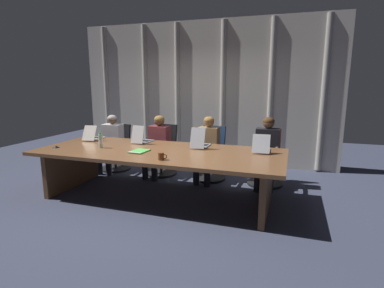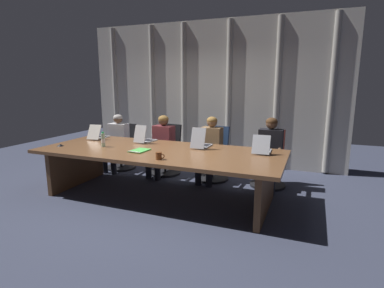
{
  "view_description": "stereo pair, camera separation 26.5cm",
  "coord_description": "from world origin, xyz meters",
  "px_view_note": "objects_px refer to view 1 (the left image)",
  "views": [
    {
      "loc": [
        1.89,
        -4.08,
        1.75
      ],
      "look_at": [
        0.48,
        0.15,
        0.84
      ],
      "focal_mm": 28.45,
      "sensor_mm": 36.0,
      "label": 1
    },
    {
      "loc": [
        2.13,
        -3.99,
        1.75
      ],
      "look_at": [
        0.48,
        0.15,
        0.84
      ],
      "focal_mm": 28.45,
      "sensor_mm": 36.0,
      "label": 2
    }
  ],
  "objects_px": {
    "laptop_center": "(200,143)",
    "office_chair_center": "(210,159)",
    "laptop_left_mid": "(142,139)",
    "person_left_mid": "(157,142)",
    "person_left_end": "(111,140)",
    "conference_mic_left_side": "(56,147)",
    "office_chair_left_mid": "(162,156)",
    "coffee_mug_near": "(161,156)",
    "laptop_right_mid": "(261,148)",
    "water_bottle_primary": "(101,141)",
    "office_chair_right_mid": "(266,164)",
    "spiral_notepad": "(139,151)",
    "office_chair_left_end": "(117,153)",
    "person_right_mid": "(267,148)",
    "laptop_left_end": "(94,137)",
    "person_center": "(207,145)"
  },
  "relations": [
    {
      "from": "laptop_center",
      "to": "person_left_end",
      "type": "distance_m",
      "value": 2.13
    },
    {
      "from": "office_chair_left_mid",
      "to": "spiral_notepad",
      "type": "relative_size",
      "value": 2.97
    },
    {
      "from": "office_chair_left_end",
      "to": "coffee_mug_near",
      "type": "xyz_separation_m",
      "value": [
        1.76,
        -1.69,
        0.45
      ]
    },
    {
      "from": "laptop_center",
      "to": "person_left_end",
      "type": "height_order",
      "value": "person_left_end"
    },
    {
      "from": "office_chair_right_mid",
      "to": "spiral_notepad",
      "type": "bearing_deg",
      "value": -49.46
    },
    {
      "from": "water_bottle_primary",
      "to": "spiral_notepad",
      "type": "relative_size",
      "value": 0.75
    },
    {
      "from": "spiral_notepad",
      "to": "person_left_mid",
      "type": "bearing_deg",
      "value": 106.19
    },
    {
      "from": "laptop_left_end",
      "to": "conference_mic_left_side",
      "type": "xyz_separation_m",
      "value": [
        -0.13,
        -0.79,
        -0.03
      ]
    },
    {
      "from": "office_chair_left_mid",
      "to": "office_chair_right_mid",
      "type": "xyz_separation_m",
      "value": [
        1.96,
        0.0,
        0.0
      ]
    },
    {
      "from": "office_chair_left_end",
      "to": "laptop_center",
      "type": "bearing_deg",
      "value": 78.28
    },
    {
      "from": "person_left_end",
      "to": "spiral_notepad",
      "type": "distance_m",
      "value": 1.75
    },
    {
      "from": "laptop_center",
      "to": "office_chair_center",
      "type": "distance_m",
      "value": 0.88
    },
    {
      "from": "person_left_end",
      "to": "person_center",
      "type": "distance_m",
      "value": 1.98
    },
    {
      "from": "laptop_center",
      "to": "spiral_notepad",
      "type": "relative_size",
      "value": 1.4
    },
    {
      "from": "laptop_left_mid",
      "to": "coffee_mug_near",
      "type": "xyz_separation_m",
      "value": [
        0.79,
        -0.98,
        -0.01
      ]
    },
    {
      "from": "person_left_mid",
      "to": "conference_mic_left_side",
      "type": "bearing_deg",
      "value": -33.39
    },
    {
      "from": "conference_mic_left_side",
      "to": "office_chair_left_mid",
      "type": "bearing_deg",
      "value": 53.07
    },
    {
      "from": "office_chair_left_end",
      "to": "laptop_left_mid",
      "type": "bearing_deg",
      "value": 62.61
    },
    {
      "from": "person_right_mid",
      "to": "water_bottle_primary",
      "type": "xyz_separation_m",
      "value": [
        -2.44,
        -1.14,
        0.18
      ]
    },
    {
      "from": "laptop_left_mid",
      "to": "person_left_mid",
      "type": "distance_m",
      "value": 0.57
    },
    {
      "from": "office_chair_left_end",
      "to": "conference_mic_left_side",
      "type": "height_order",
      "value": "office_chair_left_end"
    },
    {
      "from": "person_left_end",
      "to": "spiral_notepad",
      "type": "height_order",
      "value": "person_left_end"
    },
    {
      "from": "laptop_left_end",
      "to": "office_chair_center",
      "type": "relative_size",
      "value": 0.48
    },
    {
      "from": "laptop_right_mid",
      "to": "office_chair_right_mid",
      "type": "relative_size",
      "value": 0.46
    },
    {
      "from": "office_chair_right_mid",
      "to": "water_bottle_primary",
      "type": "distance_m",
      "value": 2.79
    },
    {
      "from": "office_chair_left_end",
      "to": "person_center",
      "type": "xyz_separation_m",
      "value": [
        1.96,
        -0.16,
        0.31
      ]
    },
    {
      "from": "laptop_left_end",
      "to": "person_right_mid",
      "type": "height_order",
      "value": "person_right_mid"
    },
    {
      "from": "office_chair_center",
      "to": "spiral_notepad",
      "type": "relative_size",
      "value": 3.01
    },
    {
      "from": "office_chair_center",
      "to": "water_bottle_primary",
      "type": "height_order",
      "value": "water_bottle_primary"
    },
    {
      "from": "laptop_center",
      "to": "office_chair_left_mid",
      "type": "xyz_separation_m",
      "value": [
        -1.0,
        0.75,
        -0.45
      ]
    },
    {
      "from": "laptop_right_mid",
      "to": "coffee_mug_near",
      "type": "bearing_deg",
      "value": 125.25
    },
    {
      "from": "office_chair_left_mid",
      "to": "conference_mic_left_side",
      "type": "xyz_separation_m",
      "value": [
        -1.14,
        -1.52,
        0.41
      ]
    },
    {
      "from": "office_chair_center",
      "to": "person_center",
      "type": "height_order",
      "value": "person_center"
    },
    {
      "from": "office_chair_left_end",
      "to": "coffee_mug_near",
      "type": "distance_m",
      "value": 2.48
    },
    {
      "from": "laptop_left_mid",
      "to": "coffee_mug_near",
      "type": "relative_size",
      "value": 3.3
    },
    {
      "from": "office_chair_right_mid",
      "to": "coffee_mug_near",
      "type": "height_order",
      "value": "office_chair_right_mid"
    },
    {
      "from": "laptop_right_mid",
      "to": "water_bottle_primary",
      "type": "distance_m",
      "value": 2.47
    },
    {
      "from": "office_chair_center",
      "to": "water_bottle_primary",
      "type": "bearing_deg",
      "value": -41.12
    },
    {
      "from": "office_chair_center",
      "to": "coffee_mug_near",
      "type": "xyz_separation_m",
      "value": [
        -0.22,
        -1.69,
        0.44
      ]
    },
    {
      "from": "office_chair_left_end",
      "to": "person_left_end",
      "type": "bearing_deg",
      "value": 2.63
    },
    {
      "from": "person_center",
      "to": "office_chair_left_end",
      "type": "bearing_deg",
      "value": -92.27
    },
    {
      "from": "laptop_center",
      "to": "person_center",
      "type": "height_order",
      "value": "person_center"
    },
    {
      "from": "laptop_left_end",
      "to": "coffee_mug_near",
      "type": "distance_m",
      "value": 2.0
    },
    {
      "from": "person_left_mid",
      "to": "coffee_mug_near",
      "type": "height_order",
      "value": "person_left_mid"
    },
    {
      "from": "person_left_mid",
      "to": "water_bottle_primary",
      "type": "distance_m",
      "value": 1.24
    },
    {
      "from": "coffee_mug_near",
      "to": "conference_mic_left_side",
      "type": "distance_m",
      "value": 1.89
    },
    {
      "from": "water_bottle_primary",
      "to": "coffee_mug_near",
      "type": "xyz_separation_m",
      "value": [
        1.21,
        -0.4,
        -0.06
      ]
    },
    {
      "from": "person_left_mid",
      "to": "laptop_left_mid",
      "type": "bearing_deg",
      "value": 3.67
    },
    {
      "from": "laptop_center",
      "to": "spiral_notepad",
      "type": "xyz_separation_m",
      "value": [
        -0.76,
        -0.6,
        -0.05
      ]
    },
    {
      "from": "office_chair_left_mid",
      "to": "person_left_end",
      "type": "height_order",
      "value": "person_left_end"
    }
  ]
}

